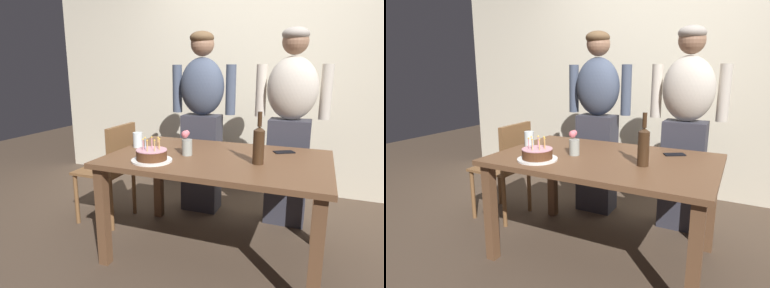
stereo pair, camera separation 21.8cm
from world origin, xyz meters
The scene contains 11 objects.
ground_plane centered at (0.00, 0.00, 0.00)m, with size 10.00×10.00×0.00m, color #47382B.
back_wall centered at (0.00, 1.55, 1.30)m, with size 5.20×0.10×2.60m, color beige.
dining_table centered at (0.00, 0.00, 0.64)m, with size 1.50×0.96×0.74m.
birthday_cake centered at (-0.37, -0.27, 0.78)m, with size 0.27×0.27×0.16m.
water_glass_near centered at (-0.66, 0.04, 0.80)m, with size 0.07×0.07×0.12m, color silver.
wine_bottle centered at (0.29, -0.08, 0.87)m, with size 0.07×0.07×0.34m.
cell_phone centered at (0.42, 0.28, 0.74)m, with size 0.14×0.07×0.01m, color black.
flower_vase centered at (-0.22, -0.04, 0.82)m, with size 0.08×0.07×0.18m.
person_man_bearded centered at (-0.38, 0.72, 0.87)m, with size 0.61×0.27×1.66m.
person_woman_cardigan centered at (0.41, 0.72, 0.87)m, with size 0.61×0.27×1.66m.
dining_chair centered at (-1.01, 0.19, 0.52)m, with size 0.42×0.42×0.87m.
Camera 2 is at (0.83, -2.00, 1.33)m, focal length 30.30 mm.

